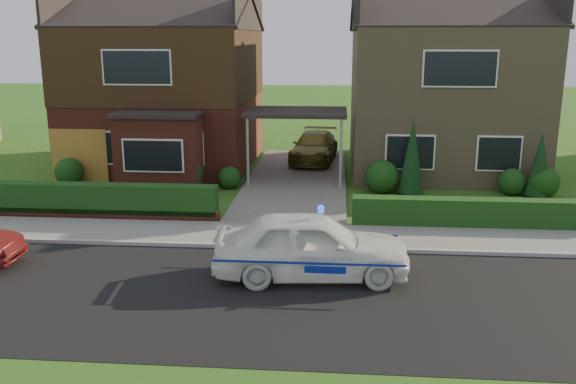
# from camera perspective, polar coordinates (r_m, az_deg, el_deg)

# --- Properties ---
(ground) EXTENTS (120.00, 120.00, 0.00)m
(ground) POSITION_cam_1_polar(r_m,az_deg,el_deg) (13.44, -2.45, -9.76)
(ground) COLOR #2A5115
(ground) RESTS_ON ground
(road) EXTENTS (60.00, 6.00, 0.02)m
(road) POSITION_cam_1_polar(r_m,az_deg,el_deg) (13.44, -2.45, -9.76)
(road) COLOR black
(road) RESTS_ON ground
(kerb) EXTENTS (60.00, 0.16, 0.12)m
(kerb) POSITION_cam_1_polar(r_m,az_deg,el_deg) (16.23, -1.12, -5.19)
(kerb) COLOR #9E9993
(kerb) RESTS_ON ground
(sidewalk) EXTENTS (60.00, 2.00, 0.10)m
(sidewalk) POSITION_cam_1_polar(r_m,az_deg,el_deg) (17.23, -0.77, -4.06)
(sidewalk) COLOR slate
(sidewalk) RESTS_ON ground
(driveway) EXTENTS (3.80, 12.00, 0.12)m
(driveway) POSITION_cam_1_polar(r_m,az_deg,el_deg) (23.85, 0.80, 1.17)
(driveway) COLOR #666059
(driveway) RESTS_ON ground
(house_left) EXTENTS (7.50, 9.53, 7.25)m
(house_left) POSITION_cam_1_polar(r_m,az_deg,el_deg) (27.14, -11.22, 10.52)
(house_left) COLOR brown
(house_left) RESTS_ON ground
(house_right) EXTENTS (7.50, 8.06, 7.25)m
(house_right) POSITION_cam_1_polar(r_m,az_deg,el_deg) (26.57, 14.06, 9.97)
(house_right) COLOR #907A58
(house_right) RESTS_ON ground
(carport_link) EXTENTS (3.80, 3.00, 2.77)m
(carport_link) POSITION_cam_1_polar(r_m,az_deg,el_deg) (23.35, 0.82, 7.36)
(carport_link) COLOR black
(carport_link) RESTS_ON ground
(garage_door) EXTENTS (2.20, 0.10, 2.10)m
(garage_door) POSITION_cam_1_polar(r_m,az_deg,el_deg) (24.61, -18.93, 3.16)
(garage_door) COLOR #92601F
(garage_door) RESTS_ON ground
(dwarf_wall) EXTENTS (7.70, 0.25, 0.36)m
(dwarf_wall) POSITION_cam_1_polar(r_m,az_deg,el_deg) (19.69, -17.49, -1.99)
(dwarf_wall) COLOR brown
(dwarf_wall) RESTS_ON ground
(hedge_left) EXTENTS (7.50, 0.55, 0.90)m
(hedge_left) POSITION_cam_1_polar(r_m,az_deg,el_deg) (19.87, -17.29, -2.36)
(hedge_left) COLOR #123310
(hedge_left) RESTS_ON ground
(hedge_right) EXTENTS (7.50, 0.55, 0.80)m
(hedge_right) POSITION_cam_1_polar(r_m,az_deg,el_deg) (18.84, 17.49, -3.28)
(hedge_right) COLOR #123310
(hedge_right) RESTS_ON ground
(shrub_left_far) EXTENTS (1.08, 1.08, 1.08)m
(shrub_left_far) POSITION_cam_1_polar(r_m,az_deg,el_deg) (24.40, -19.80, 1.77)
(shrub_left_far) COLOR #123310
(shrub_left_far) RESTS_ON ground
(shrub_left_mid) EXTENTS (1.32, 1.32, 1.32)m
(shrub_left_mid) POSITION_cam_1_polar(r_m,az_deg,el_deg) (22.70, -9.62, 1.85)
(shrub_left_mid) COLOR #123310
(shrub_left_mid) RESTS_ON ground
(shrub_left_near) EXTENTS (0.84, 0.84, 0.84)m
(shrub_left_near) POSITION_cam_1_polar(r_m,az_deg,el_deg) (22.70, -5.49, 1.37)
(shrub_left_near) COLOR #123310
(shrub_left_near) RESTS_ON ground
(shrub_right_near) EXTENTS (1.20, 1.20, 1.20)m
(shrub_right_near) POSITION_cam_1_polar(r_m,az_deg,el_deg) (22.18, 8.80, 1.43)
(shrub_right_near) COLOR #123310
(shrub_right_near) RESTS_ON ground
(shrub_right_mid) EXTENTS (0.96, 0.96, 0.96)m
(shrub_right_mid) POSITION_cam_1_polar(r_m,az_deg,el_deg) (23.10, 20.23, 0.91)
(shrub_right_mid) COLOR #123310
(shrub_right_mid) RESTS_ON ground
(shrub_right_far) EXTENTS (1.08, 1.08, 1.08)m
(shrub_right_far) POSITION_cam_1_polar(r_m,az_deg,el_deg) (23.10, 22.82, 0.82)
(shrub_right_far) COLOR #123310
(shrub_right_far) RESTS_ON ground
(conifer_a) EXTENTS (0.90, 0.90, 2.60)m
(conifer_a) POSITION_cam_1_polar(r_m,az_deg,el_deg) (21.94, 11.51, 3.04)
(conifer_a) COLOR black
(conifer_a) RESTS_ON ground
(conifer_b) EXTENTS (0.90, 0.90, 2.20)m
(conifer_b) POSITION_cam_1_polar(r_m,az_deg,el_deg) (22.92, 22.48, 2.20)
(conifer_b) COLOR black
(conifer_b) RESTS_ON ground
(police_car) EXTENTS (4.18, 4.68, 1.71)m
(police_car) POSITION_cam_1_polar(r_m,az_deg,el_deg) (14.19, 2.18, -5.07)
(police_car) COLOR white
(police_car) RESTS_ON ground
(driveway_car) EXTENTS (2.22, 4.55, 1.28)m
(driveway_car) POSITION_cam_1_polar(r_m,az_deg,el_deg) (27.11, 2.49, 4.26)
(driveway_car) COLOR brown
(driveway_car) RESTS_ON driveway
(potted_plant_a) EXTENTS (0.46, 0.39, 0.73)m
(potted_plant_a) POSITION_cam_1_polar(r_m,az_deg,el_deg) (21.63, -24.72, -0.71)
(potted_plant_a) COLOR gray
(potted_plant_a) RESTS_ON ground
(potted_plant_b) EXTENTS (0.48, 0.46, 0.69)m
(potted_plant_b) POSITION_cam_1_polar(r_m,az_deg,el_deg) (19.43, -9.15, -1.20)
(potted_plant_b) COLOR gray
(potted_plant_b) RESTS_ON ground
(potted_plant_c) EXTENTS (0.56, 0.56, 0.75)m
(potted_plant_c) POSITION_cam_1_polar(r_m,az_deg,el_deg) (22.81, -12.74, 1.02)
(potted_plant_c) COLOR gray
(potted_plant_c) RESTS_ON ground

